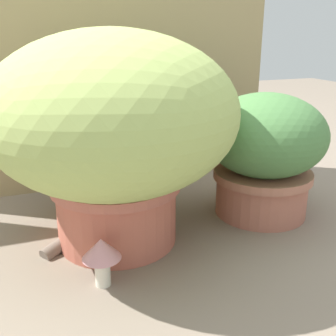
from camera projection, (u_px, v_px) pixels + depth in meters
The scene contains 6 objects.
ground_plane at pixel (138, 245), 1.07m from camera, with size 6.00×6.00×0.00m, color gray.
cardboard_backdrop at pixel (105, 50), 1.37m from camera, with size 1.21×0.03×0.95m, color tan.
grass_planter at pixel (113, 124), 1.00m from camera, with size 0.62×0.62×0.55m.
leafy_planter at pixel (264, 151), 1.20m from camera, with size 0.35×0.35×0.37m.
cat at pixel (117, 190), 1.11m from camera, with size 0.38×0.28×0.32m.
mushroom_ornament_pink at pixel (102, 253), 0.88m from camera, with size 0.09×0.09×0.11m.
Camera 1 is at (-0.26, -0.92, 0.54)m, focal length 43.48 mm.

